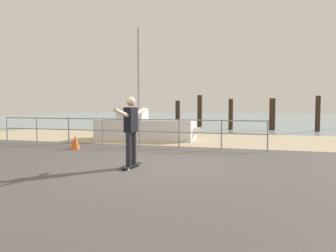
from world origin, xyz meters
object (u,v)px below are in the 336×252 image
traffic_cone (75,143)px  sailboat (149,128)px  skateboard (131,166)px  skateboarder (131,127)px

traffic_cone → sailboat: bearing=70.6°
sailboat → skateboard: sailboat is taller
sailboat → skateboard: (1.87, -6.26, -0.45)m
skateboard → skateboarder: skateboarder is taller
sailboat → traffic_cone: (-1.32, -3.75, -0.27)m
sailboat → skateboarder: bearing=-73.4°
sailboat → traffic_cone: 3.98m
skateboard → skateboarder: 0.95m
skateboarder → skateboard: bearing=-149.0°
skateboarder → sailboat: bearing=106.6°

